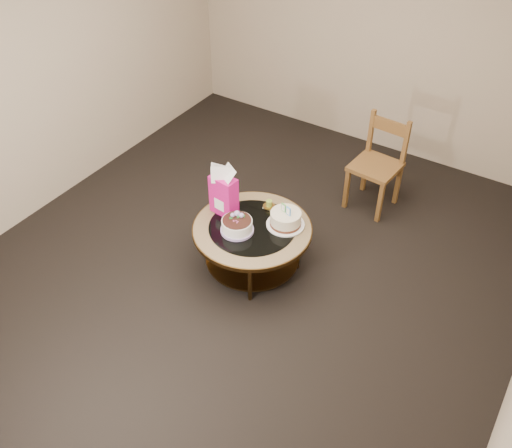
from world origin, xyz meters
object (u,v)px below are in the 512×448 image
Objects in this scene: decorated_cake at (237,226)px; cream_cake at (286,219)px; gift_bag at (224,191)px; dining_chair at (378,164)px; coffee_table at (252,234)px.

cream_cake is at bearing 43.15° from decorated_cake.
cream_cake is 0.70× the size of gift_bag.
gift_bag is 1.64m from dining_chair.
dining_chair reaches higher than coffee_table.
coffee_table is at bearing -105.10° from dining_chair.
gift_bag is (-0.23, 0.15, 0.18)m from decorated_cake.
decorated_cake is at bearing -124.40° from coffee_table.
dining_chair is (0.30, 1.26, -0.05)m from cream_cake.
gift_bag is at bearing -147.69° from cream_cake.
dining_chair is at bearing 68.86° from decorated_cake.
decorated_cake is 0.33m from gift_bag.
dining_chair is at bearing 65.96° from gift_bag.
cream_cake is at bearing 37.18° from coffee_table.
coffee_table is 2.19× the size of gift_bag.
coffee_table is at bearing -0.02° from gift_bag.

